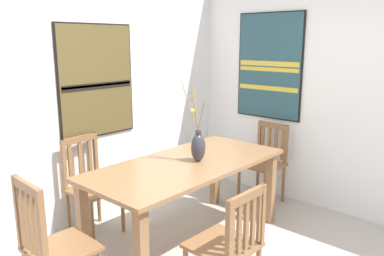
{
  "coord_description": "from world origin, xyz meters",
  "views": [
    {
      "loc": [
        -2.16,
        -1.44,
        1.82
      ],
      "look_at": [
        0.27,
        0.73,
        1.08
      ],
      "focal_mm": 36.17,
      "sensor_mm": 36.0,
      "label": 1
    }
  ],
  "objects_px": {
    "chair_0": "(229,244)",
    "chair_1": "(51,244)",
    "painting_on_side_wall": "(269,66)",
    "dining_table": "(187,174)",
    "chair_2": "(90,185)",
    "painting_on_back_wall": "(97,81)",
    "centerpiece_vase": "(198,145)",
    "chair_3": "(265,161)"
  },
  "relations": [
    {
      "from": "chair_3",
      "to": "dining_table",
      "type": "bearing_deg",
      "value": 179.14
    },
    {
      "from": "chair_0",
      "to": "chair_1",
      "type": "distance_m",
      "value": 1.18
    },
    {
      "from": "dining_table",
      "to": "chair_0",
      "type": "relative_size",
      "value": 2.11
    },
    {
      "from": "painting_on_side_wall",
      "to": "chair_3",
      "type": "bearing_deg",
      "value": -150.07
    },
    {
      "from": "centerpiece_vase",
      "to": "chair_2",
      "type": "distance_m",
      "value": 1.12
    },
    {
      "from": "dining_table",
      "to": "chair_2",
      "type": "relative_size",
      "value": 2.0
    },
    {
      "from": "dining_table",
      "to": "painting_on_side_wall",
      "type": "xyz_separation_m",
      "value": [
        1.55,
        0.13,
        0.87
      ]
    },
    {
      "from": "chair_3",
      "to": "painting_on_back_wall",
      "type": "bearing_deg",
      "value": 144.75
    },
    {
      "from": "painting_on_back_wall",
      "to": "painting_on_side_wall",
      "type": "height_order",
      "value": "painting_on_side_wall"
    },
    {
      "from": "chair_2",
      "to": "painting_on_back_wall",
      "type": "distance_m",
      "value": 1.01
    },
    {
      "from": "chair_2",
      "to": "chair_3",
      "type": "height_order",
      "value": "chair_2"
    },
    {
      "from": "centerpiece_vase",
      "to": "dining_table",
      "type": "bearing_deg",
      "value": 148.86
    },
    {
      "from": "dining_table",
      "to": "chair_0",
      "type": "xyz_separation_m",
      "value": [
        -0.47,
        -0.81,
        -0.18
      ]
    },
    {
      "from": "chair_2",
      "to": "chair_3",
      "type": "distance_m",
      "value": 1.95
    },
    {
      "from": "dining_table",
      "to": "centerpiece_vase",
      "type": "xyz_separation_m",
      "value": [
        0.09,
        -0.05,
        0.26
      ]
    },
    {
      "from": "chair_2",
      "to": "painting_on_back_wall",
      "type": "bearing_deg",
      "value": 37.51
    },
    {
      "from": "dining_table",
      "to": "painting_on_back_wall",
      "type": "relative_size",
      "value": 1.69
    },
    {
      "from": "painting_on_back_wall",
      "to": "painting_on_side_wall",
      "type": "bearing_deg",
      "value": -27.48
    },
    {
      "from": "centerpiece_vase",
      "to": "chair_0",
      "type": "distance_m",
      "value": 1.04
    },
    {
      "from": "chair_0",
      "to": "painting_on_side_wall",
      "type": "xyz_separation_m",
      "value": [
        2.01,
        0.94,
        1.05
      ]
    },
    {
      "from": "dining_table",
      "to": "chair_1",
      "type": "height_order",
      "value": "chair_1"
    },
    {
      "from": "centerpiece_vase",
      "to": "chair_2",
      "type": "bearing_deg",
      "value": 122.44
    },
    {
      "from": "painting_on_back_wall",
      "to": "chair_2",
      "type": "bearing_deg",
      "value": -142.49
    },
    {
      "from": "chair_0",
      "to": "dining_table",
      "type": "bearing_deg",
      "value": 60.27
    },
    {
      "from": "chair_2",
      "to": "painting_on_back_wall",
      "type": "relative_size",
      "value": 0.85
    },
    {
      "from": "centerpiece_vase",
      "to": "chair_0",
      "type": "relative_size",
      "value": 0.81
    },
    {
      "from": "dining_table",
      "to": "chair_1",
      "type": "relative_size",
      "value": 1.92
    },
    {
      "from": "painting_on_side_wall",
      "to": "chair_0",
      "type": "bearing_deg",
      "value": -154.97
    },
    {
      "from": "dining_table",
      "to": "painting_on_side_wall",
      "type": "distance_m",
      "value": 1.78
    },
    {
      "from": "dining_table",
      "to": "painting_on_back_wall",
      "type": "xyz_separation_m",
      "value": [
        -0.19,
        1.03,
        0.77
      ]
    },
    {
      "from": "chair_2",
      "to": "painting_on_back_wall",
      "type": "height_order",
      "value": "painting_on_back_wall"
    },
    {
      "from": "dining_table",
      "to": "chair_2",
      "type": "height_order",
      "value": "chair_2"
    },
    {
      "from": "chair_1",
      "to": "painting_on_back_wall",
      "type": "height_order",
      "value": "painting_on_back_wall"
    },
    {
      "from": "centerpiece_vase",
      "to": "chair_2",
      "type": "xyz_separation_m",
      "value": [
        -0.55,
        0.87,
        -0.43
      ]
    },
    {
      "from": "chair_3",
      "to": "chair_2",
      "type": "bearing_deg",
      "value": 154.58
    },
    {
      "from": "dining_table",
      "to": "chair_1",
      "type": "distance_m",
      "value": 1.3
    },
    {
      "from": "chair_0",
      "to": "chair_2",
      "type": "distance_m",
      "value": 1.63
    },
    {
      "from": "chair_1",
      "to": "painting_on_back_wall",
      "type": "xyz_separation_m",
      "value": [
        1.1,
        1.0,
        0.92
      ]
    },
    {
      "from": "painting_on_side_wall",
      "to": "dining_table",
      "type": "bearing_deg",
      "value": -175.35
    },
    {
      "from": "chair_1",
      "to": "painting_on_back_wall",
      "type": "bearing_deg",
      "value": 42.14
    },
    {
      "from": "chair_2",
      "to": "painting_on_side_wall",
      "type": "xyz_separation_m",
      "value": [
        2.01,
        -0.69,
        1.05
      ]
    },
    {
      "from": "centerpiece_vase",
      "to": "painting_on_back_wall",
      "type": "relative_size",
      "value": 0.65
    }
  ]
}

